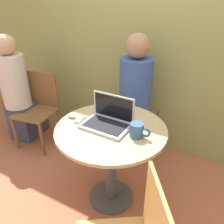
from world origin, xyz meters
The scene contains 10 objects.
ground_plane centered at (0.00, 0.00, 0.00)m, with size 12.00×12.00×0.00m, color #B26042.
back_wall centered at (0.00, 0.95, 1.30)m, with size 7.00×0.05×2.60m.
round_table centered at (0.00, 0.00, 0.55)m, with size 0.82×0.82×0.72m.
laptop centered at (-0.03, 0.02, 0.77)m, with size 0.35×0.25×0.22m.
cell_phone centered at (-0.26, -0.02, 0.73)m, with size 0.06×0.11×0.02m.
computer_mouse centered at (-0.34, -0.02, 0.74)m, with size 0.07×0.04×0.03m.
coffee_cup centered at (0.21, -0.02, 0.77)m, with size 0.15×0.09×0.10m.
person_seated centered at (-0.07, 0.71, 0.56)m, with size 0.35×0.50×1.30m.
chair_background centered at (-1.14, 0.38, 0.43)m, with size 0.45×0.45×0.83m.
person_background centered at (-1.39, 0.36, 0.53)m, with size 0.34×0.48×1.24m.
Camera 1 is at (0.64, -1.20, 1.57)m, focal length 35.00 mm.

